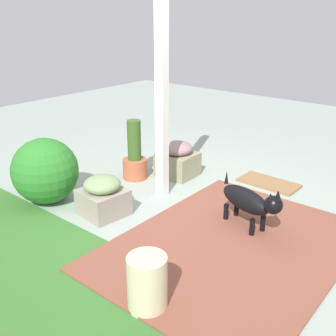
% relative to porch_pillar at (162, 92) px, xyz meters
% --- Properties ---
extents(ground_plane, '(12.00, 12.00, 0.00)m').
position_rel_porch_pillar_xyz_m(ground_plane, '(-0.38, 0.10, -1.18)').
color(ground_plane, '#94A298').
extents(brick_path, '(1.80, 2.40, 0.02)m').
position_rel_porch_pillar_xyz_m(brick_path, '(-1.20, 0.46, -1.17)').
color(brick_path, brown).
rests_on(brick_path, ground).
extents(porch_pillar, '(0.11, 0.11, 2.36)m').
position_rel_porch_pillar_xyz_m(porch_pillar, '(0.00, 0.00, 0.00)').
color(porch_pillar, white).
rests_on(porch_pillar, ground).
extents(stone_planter_nearest, '(0.47, 0.44, 0.45)m').
position_rel_porch_pillar_xyz_m(stone_planter_nearest, '(0.22, -0.57, -0.97)').
color(stone_planter_nearest, gray).
rests_on(stone_planter_nearest, ground).
extents(stone_planter_mid, '(0.47, 0.47, 0.42)m').
position_rel_porch_pillar_xyz_m(stone_planter_mid, '(0.16, 0.76, -0.98)').
color(stone_planter_mid, gray).
rests_on(stone_planter_mid, ground).
extents(round_shrub, '(0.72, 0.72, 0.72)m').
position_rel_porch_pillar_xyz_m(round_shrub, '(0.87, 0.94, -0.82)').
color(round_shrub, '#2A7726').
rests_on(round_shrub, ground).
extents(terracotta_pot_tall, '(0.30, 0.30, 0.75)m').
position_rel_porch_pillar_xyz_m(terracotta_pot_tall, '(0.58, -0.16, -0.91)').
color(terracotta_pot_tall, '#B05A39').
rests_on(terracotta_pot_tall, ground).
extents(dog, '(0.73, 0.38, 0.51)m').
position_rel_porch_pillar_xyz_m(dog, '(-1.14, 0.07, -0.89)').
color(dog, black).
rests_on(dog, ground).
extents(ceramic_urn, '(0.29, 0.29, 0.41)m').
position_rel_porch_pillar_xyz_m(ceramic_urn, '(-1.14, 1.52, -0.97)').
color(ceramic_urn, beige).
rests_on(ceramic_urn, ground).
extents(doormat, '(0.72, 0.38, 0.03)m').
position_rel_porch_pillar_xyz_m(doormat, '(-0.82, -1.05, -1.17)').
color(doormat, olive).
rests_on(doormat, ground).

